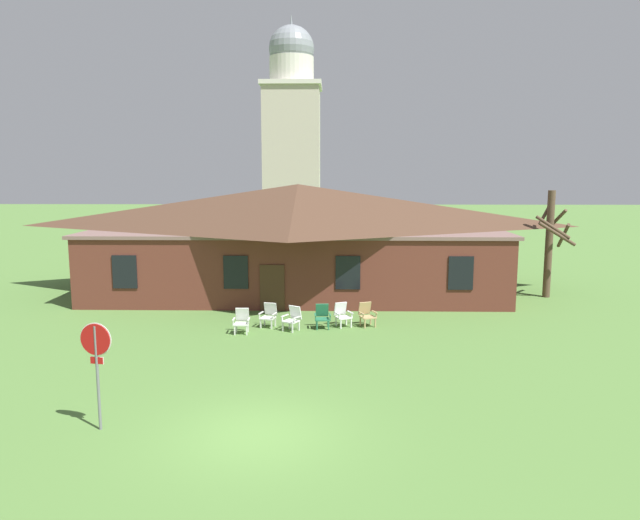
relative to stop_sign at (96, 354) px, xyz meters
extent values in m
plane|color=#517A38|center=(3.81, -0.19, -1.89)|extent=(200.00, 200.00, 0.00)
cube|color=brown|center=(3.81, 17.36, -0.29)|extent=(19.96, 10.00, 3.20)
cube|color=#795B55|center=(3.81, 17.36, 1.39)|extent=(20.36, 10.20, 0.16)
pyramid|color=#4C3323|center=(3.81, 17.36, 2.57)|extent=(20.76, 10.40, 2.20)
cube|color=black|center=(-3.68, 12.33, -0.13)|extent=(1.10, 0.06, 1.50)
cube|color=black|center=(1.31, 12.33, -0.13)|extent=(1.10, 0.06, 1.50)
cube|color=black|center=(6.30, 12.33, -0.13)|extent=(1.10, 0.06, 1.50)
cube|color=black|center=(11.29, 12.33, -0.13)|extent=(1.10, 0.06, 1.50)
cube|color=#422819|center=(2.93, 12.33, -0.84)|extent=(1.10, 0.06, 2.10)
cube|color=#BCB29E|center=(2.08, 38.83, 4.79)|extent=(4.80, 4.80, 13.36)
cube|color=silver|center=(2.08, 38.83, 11.65)|extent=(5.18, 5.18, 0.36)
cylinder|color=silver|center=(2.08, 38.83, 12.93)|extent=(3.80, 3.80, 2.20)
sphere|color=gray|center=(2.08, 38.83, 14.71)|extent=(3.88, 3.88, 3.88)
cone|color=gray|center=(2.08, 38.83, 17.05)|extent=(0.24, 0.24, 1.00)
cylinder|color=slate|center=(0.00, 0.00, -0.60)|extent=(0.07, 0.07, 2.58)
cylinder|color=white|center=(0.00, 0.01, 0.37)|extent=(0.80, 0.15, 0.81)
cylinder|color=#B71414|center=(0.00, -0.01, 0.37)|extent=(0.75, 0.14, 0.76)
cube|color=#B71414|center=(0.00, 0.00, -0.15)|extent=(0.32, 0.08, 0.16)
cube|color=white|center=(0.00, 0.01, -0.15)|extent=(0.34, 0.07, 0.18)
cube|color=silver|center=(2.35, 8.36, -1.71)|extent=(0.05, 0.05, 0.36)
cube|color=silver|center=(1.89, 8.36, -1.71)|extent=(0.05, 0.05, 0.36)
cube|color=silver|center=(2.34, 8.80, -1.71)|extent=(0.05, 0.05, 0.36)
cube|color=silver|center=(1.88, 8.80, -1.71)|extent=(0.05, 0.05, 0.36)
cube|color=silver|center=(2.11, 8.58, -1.50)|extent=(0.55, 0.53, 0.05)
cube|color=silver|center=(2.11, 8.89, -1.20)|extent=(0.52, 0.20, 0.54)
cube|color=silver|center=(2.40, 8.56, -1.31)|extent=(0.07, 0.47, 0.03)
cube|color=silver|center=(2.41, 8.40, -1.42)|extent=(0.04, 0.04, 0.22)
cube|color=silver|center=(1.82, 8.56, -1.31)|extent=(0.07, 0.47, 0.03)
cube|color=silver|center=(1.83, 8.39, -1.42)|extent=(0.04, 0.04, 0.22)
cube|color=silver|center=(3.20, 9.26, -1.71)|extent=(0.06, 0.06, 0.36)
cube|color=silver|center=(2.76, 9.37, -1.71)|extent=(0.06, 0.06, 0.36)
cube|color=silver|center=(3.31, 9.69, -1.71)|extent=(0.06, 0.06, 0.36)
cube|color=silver|center=(2.87, 9.80, -1.71)|extent=(0.06, 0.06, 0.36)
cube|color=silver|center=(3.03, 9.53, -1.50)|extent=(0.65, 0.64, 0.05)
cube|color=silver|center=(3.11, 9.83, -1.20)|extent=(0.54, 0.31, 0.54)
cube|color=silver|center=(3.31, 9.44, -1.31)|extent=(0.17, 0.47, 0.03)
cube|color=silver|center=(3.27, 9.28, -1.42)|extent=(0.05, 0.05, 0.22)
cube|color=silver|center=(2.75, 9.58, -1.31)|extent=(0.17, 0.47, 0.03)
cube|color=silver|center=(2.71, 9.43, -1.42)|extent=(0.05, 0.05, 0.22)
cube|color=white|center=(4.07, 8.71, -1.71)|extent=(0.07, 0.07, 0.36)
cube|color=white|center=(3.68, 8.95, -1.71)|extent=(0.07, 0.07, 0.36)
cube|color=white|center=(4.30, 9.09, -1.71)|extent=(0.07, 0.07, 0.36)
cube|color=white|center=(3.91, 9.33, -1.71)|extent=(0.07, 0.07, 0.36)
cube|color=white|center=(3.99, 9.02, -1.50)|extent=(0.73, 0.73, 0.05)
cube|color=white|center=(4.15, 9.29, -1.20)|extent=(0.54, 0.43, 0.54)
cube|color=white|center=(4.23, 8.85, -1.31)|extent=(0.30, 0.43, 0.03)
cube|color=white|center=(4.14, 8.71, -1.42)|extent=(0.06, 0.06, 0.22)
cube|color=white|center=(3.73, 9.16, -1.31)|extent=(0.30, 0.43, 0.03)
cube|color=white|center=(3.65, 9.02, -1.42)|extent=(0.06, 0.06, 0.22)
cube|color=#28704C|center=(5.47, 9.18, -1.71)|extent=(0.05, 0.05, 0.36)
cube|color=#28704C|center=(5.02, 9.14, -1.71)|extent=(0.05, 0.05, 0.36)
cube|color=#28704C|center=(5.44, 9.62, -1.71)|extent=(0.05, 0.05, 0.36)
cube|color=#28704C|center=(4.98, 9.58, -1.71)|extent=(0.05, 0.05, 0.36)
cube|color=#28704C|center=(5.23, 9.38, -1.50)|extent=(0.58, 0.56, 0.05)
cube|color=#28704C|center=(5.20, 9.69, -1.20)|extent=(0.53, 0.23, 0.54)
cube|color=#28704C|center=(5.52, 9.38, -1.31)|extent=(0.10, 0.47, 0.03)
cube|color=#28704C|center=(5.53, 9.22, -1.42)|extent=(0.04, 0.04, 0.22)
cube|color=#28704C|center=(4.94, 9.33, -1.31)|extent=(0.10, 0.47, 0.03)
cube|color=#28704C|center=(4.95, 9.17, -1.42)|extent=(0.04, 0.04, 0.22)
cube|color=white|center=(6.37, 9.58, -1.71)|extent=(0.07, 0.07, 0.36)
cube|color=white|center=(5.95, 9.39, -1.71)|extent=(0.07, 0.07, 0.36)
cube|color=white|center=(6.19, 9.98, -1.71)|extent=(0.07, 0.07, 0.36)
cube|color=white|center=(5.77, 9.79, -1.71)|extent=(0.07, 0.07, 0.36)
cube|color=white|center=(6.07, 9.68, -1.50)|extent=(0.71, 0.70, 0.05)
cube|color=white|center=(5.94, 9.97, -1.20)|extent=(0.55, 0.39, 0.54)
cube|color=white|center=(6.34, 9.79, -1.31)|extent=(0.25, 0.45, 0.03)
cube|color=white|center=(6.41, 9.64, -1.42)|extent=(0.05, 0.05, 0.22)
cube|color=white|center=(5.82, 9.55, -1.31)|extent=(0.25, 0.45, 0.03)
cube|color=white|center=(5.88, 9.40, -1.42)|extent=(0.05, 0.05, 0.22)
cube|color=tan|center=(7.34, 9.63, -1.71)|extent=(0.06, 0.06, 0.36)
cube|color=tan|center=(6.92, 9.46, -1.71)|extent=(0.06, 0.06, 0.36)
cube|color=tan|center=(7.18, 10.04, -1.71)|extent=(0.06, 0.06, 0.36)
cube|color=tan|center=(6.76, 9.87, -1.71)|extent=(0.06, 0.06, 0.36)
cube|color=tan|center=(7.05, 9.75, -1.50)|extent=(0.69, 0.68, 0.05)
cube|color=tan|center=(6.94, 10.04, -1.20)|extent=(0.55, 0.37, 0.54)
cube|color=tan|center=(7.33, 9.84, -1.31)|extent=(0.23, 0.46, 0.03)
cube|color=tan|center=(7.39, 9.69, -1.42)|extent=(0.05, 0.05, 0.22)
cube|color=tan|center=(6.79, 9.62, -1.31)|extent=(0.23, 0.46, 0.03)
cube|color=tan|center=(6.85, 9.47, -1.42)|extent=(0.05, 0.05, 0.22)
cylinder|color=brown|center=(16.30, 15.62, 0.76)|extent=(0.36, 0.36, 5.30)
cylinder|color=brown|center=(16.16, 14.85, 1.67)|extent=(1.64, 0.45, 1.14)
cylinder|color=brown|center=(16.97, 15.58, 1.20)|extent=(0.25, 1.45, 1.32)
cylinder|color=brown|center=(16.74, 15.83, 2.01)|extent=(0.61, 1.04, 1.01)
cylinder|color=brown|center=(16.33, 14.73, 1.37)|extent=(1.86, 0.23, 1.20)
cylinder|color=brown|center=(16.16, 15.90, 2.29)|extent=(0.75, 0.48, 1.02)
camera|label=1|loc=(5.60, -13.35, 4.29)|focal=32.99mm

